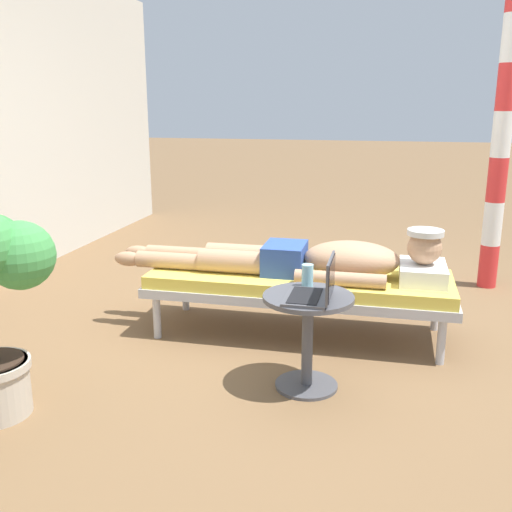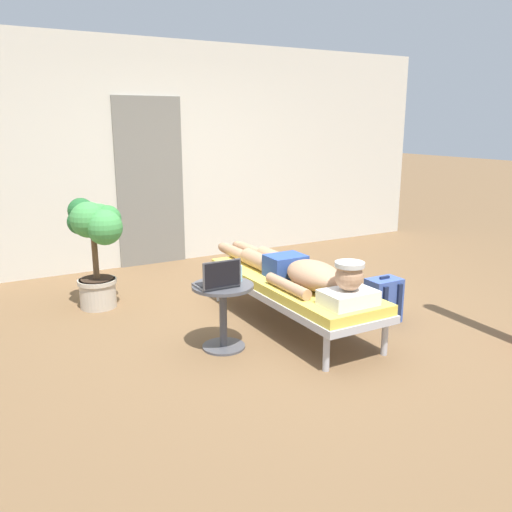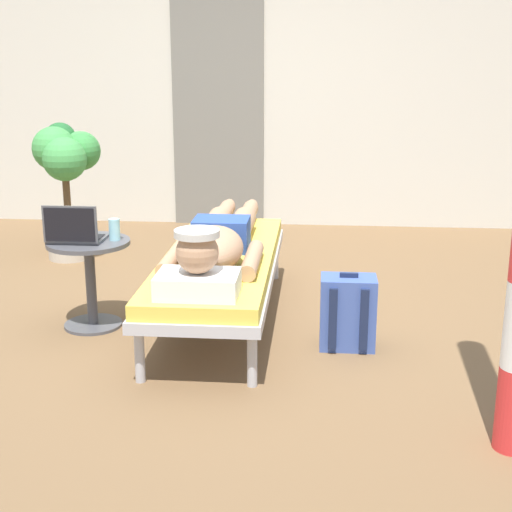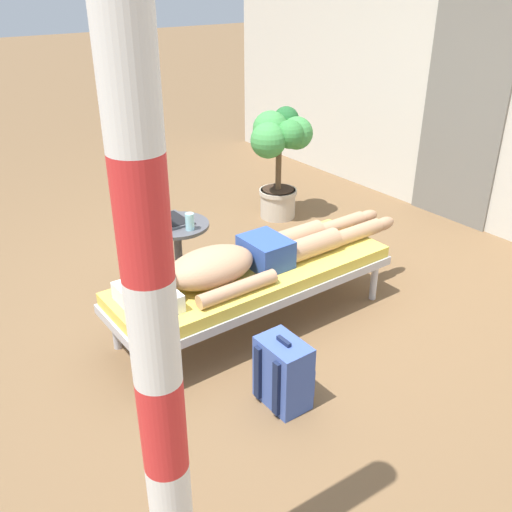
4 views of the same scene
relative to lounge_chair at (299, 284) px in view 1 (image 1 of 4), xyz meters
The scene contains 8 objects.
ground_plane 0.35m from the lounge_chair, behind, with size 40.00×40.00×0.00m, color brown.
lounge_chair is the anchor object (origin of this frame).
person_reclining 0.20m from the lounge_chair, 90.00° to the right, with size 0.53×2.17×0.33m.
side_table 0.76m from the lounge_chair, 167.66° to the right, with size 0.48×0.48×0.52m.
laptop 0.86m from the lounge_chair, 165.08° to the right, with size 0.31×0.24×0.23m.
drink_glass 0.65m from the lounge_chair, 167.21° to the right, with size 0.06×0.06×0.12m, color #99D8E5.
backpack 0.84m from the lounge_chair, 24.75° to the right, with size 0.30×0.26×0.42m.
porch_post 2.15m from the lounge_chair, 44.77° to the right, with size 0.15×0.15×2.50m.
Camera 1 is at (-3.59, -0.54, 1.51)m, focal length 41.38 mm.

